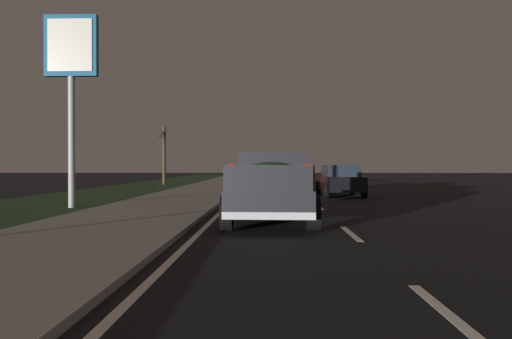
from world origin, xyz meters
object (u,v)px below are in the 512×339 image
at_px(sedan_green, 270,181).
at_px(sedan_black, 340,180).
at_px(pickup_truck, 272,186).
at_px(bare_tree_far, 164,154).
at_px(sedan_red, 270,176).
at_px(gas_price_sign, 71,63).

height_order(sedan_green, sedan_black, same).
distance_m(pickup_truck, sedan_green, 10.56).
relative_size(sedan_green, bare_tree_far, 0.97).
xyz_separation_m(sedan_green, sedan_red, (11.26, -0.03, 0.00)).
distance_m(pickup_truck, gas_price_sign, 9.36).
xyz_separation_m(gas_price_sign, bare_tree_far, (21.50, 1.29, -2.74)).
bearing_deg(bare_tree_far, gas_price_sign, -176.58).
bearing_deg(bare_tree_far, sedan_green, -150.98).
distance_m(sedan_black, bare_tree_far, 18.78).
bearing_deg(pickup_truck, sedan_green, 0.08).
bearing_deg(sedan_red, sedan_black, -161.72).
bearing_deg(sedan_green, sedan_red, -0.17).
distance_m(sedan_red, sedan_black, 10.98).
height_order(pickup_truck, gas_price_sign, gas_price_sign).
xyz_separation_m(pickup_truck, bare_tree_far, (25.79, 8.46, 1.47)).
xyz_separation_m(sedan_green, gas_price_sign, (-6.27, 7.16, 4.41)).
relative_size(sedan_black, bare_tree_far, 0.97).
xyz_separation_m(sedan_green, sedan_black, (0.83, -3.48, 0.00)).
distance_m(sedan_green, sedan_black, 3.58).
bearing_deg(gas_price_sign, sedan_black, -56.30).
relative_size(sedan_red, gas_price_sign, 0.64).
bearing_deg(sedan_black, sedan_red, 18.28).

